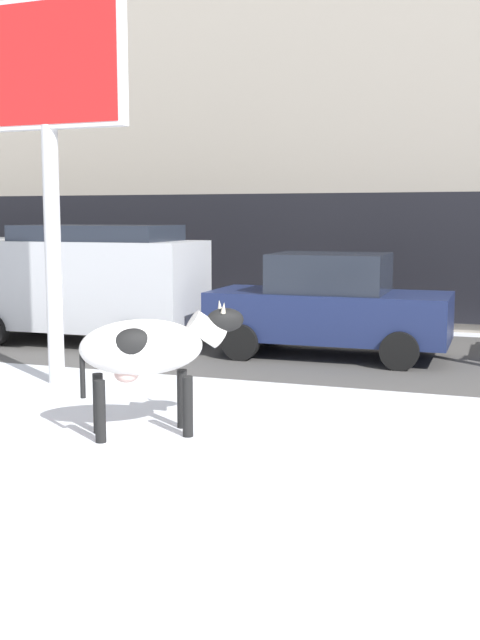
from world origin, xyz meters
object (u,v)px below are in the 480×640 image
Objects in this scene: car_silver_van at (86,281)px; car_navy_sedan at (329,306)px; cow_holstein at (147,349)px; billboard at (47,88)px; pedestrian_by_cars at (11,280)px.

car_navy_sedan is at bearing 1.91° from car_silver_van.
car_silver_van reaches higher than cow_holstein.
car_silver_van is 1.10× the size of car_navy_sedan.
billboard is 3.21× the size of pedestrian_by_cars.
cow_holstein is 5.70m from car_navy_sedan.
car_silver_van reaches higher than pedestrian_by_cars.
car_silver_van is 2.67× the size of pedestrian_by_cars.
billboard is (-2.56, 2.10, 3.31)m from cow_holstein.
cow_holstein is at bearing -39.37° from billboard.
cow_holstein is 4.68m from billboard.
car_silver_van is at bearing 113.36° from billboard.
car_navy_sedan is (3.37, 3.54, -3.41)m from billboard.
car_navy_sedan is (4.83, 0.16, -0.33)m from car_silver_van.
billboard is at bearing -133.61° from car_navy_sedan.
pedestrian_by_cars is at bearing 141.23° from car_silver_van.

